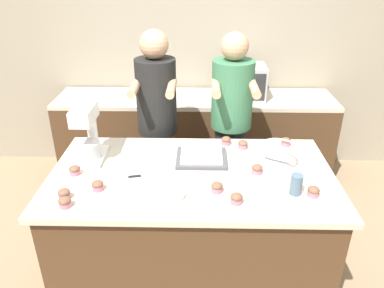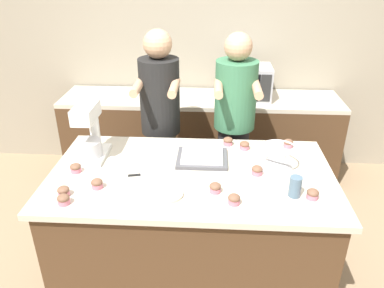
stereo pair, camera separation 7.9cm
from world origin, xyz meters
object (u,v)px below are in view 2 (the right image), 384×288
Objects in this scene: microwave_oven at (245,82)px; cupcake_3 at (288,143)px; cupcake_8 at (76,168)px; cupcake_10 at (257,171)px; mixing_bowl at (278,157)px; cupcake_2 at (97,184)px; stand_mixer at (89,135)px; cupcake_5 at (234,199)px; cupcake_7 at (244,145)px; person_left at (161,127)px; drinking_glass at (295,187)px; person_right at (234,130)px; baking_tray at (202,158)px; cupcake_4 at (64,191)px; cupcake_9 at (64,199)px; cupcake_6 at (215,188)px; cupcake_1 at (228,141)px; small_plate at (168,194)px; knife at (143,175)px; cupcake_0 at (313,194)px.

microwave_oven is 1.14m from cupcake_3.
cupcake_8 and cupcake_10 have the same top height.
mixing_bowl is 1.15m from cupcake_2.
stand_mixer is at bearing 176.30° from mixing_bowl.
cupcake_5 is 0.68m from cupcake_7.
drinking_glass is at bearing -46.70° from person_left.
person_right is 23.96× the size of cupcake_3.
cupcake_10 is at bearing -26.05° from baking_tray.
cupcake_10 is at bearing 14.74° from cupcake_4.
stand_mixer reaches higher than microwave_oven.
baking_tray is 0.94m from cupcake_9.
cupcake_4 is at bearing -174.18° from cupcake_6.
stand_mixer is 5.51× the size of cupcake_1.
cupcake_1 is (-0.06, -0.33, 0.06)m from person_right.
small_plate is 0.78m from cupcake_7.
stand_mixer is at bearing -170.50° from cupcake_7.
drinking_glass reaches higher than cupcake_4.
stand_mixer reaches higher than cupcake_10.
cupcake_5 is 0.36m from cupcake_10.
small_plate is (0.58, -0.44, -0.16)m from stand_mixer.
cupcake_4 is (-0.17, -0.09, 0.00)m from cupcake_2.
mixing_bowl is (1.26, -0.08, -0.09)m from stand_mixer.
cupcake_7 is (0.67, 0.40, 0.03)m from knife.
cupcake_10 is (1.14, 0.30, 0.00)m from cupcake_4.
cupcake_4 and cupcake_10 have the same top height.
cupcake_8 is (-1.05, -0.78, 0.06)m from person_right.
cupcake_6 is at bearing -11.12° from cupcake_8.
cupcake_7 is at bearing 51.87° from small_plate.
person_left is at bearing 122.39° from baking_tray.
person_left is at bearing 67.78° from cupcake_4.
person_right is 1.47m from cupcake_4.
baking_tray is 0.47m from small_plate.
cupcake_5 is 0.96m from cupcake_9.
mixing_bowl reaches higher than cupcake_2.
cupcake_2 is (-0.86, -0.95, 0.06)m from person_right.
person_left is 24.19× the size of cupcake_4.
drinking_glass is 0.11m from cupcake_0.
cupcake_9 is (-0.76, -0.55, 0.01)m from baking_tray.
knife is at bearing -127.69° from person_right.
cupcake_9 is at bearing -131.62° from person_right.
stand_mixer is 5.51× the size of cupcake_2.
stand_mixer reaches higher than cupcake_9.
cupcake_8 reaches higher than small_plate.
cupcake_2 is at bearing 179.31° from drinking_glass.
cupcake_3 is 0.84m from cupcake_5.
person_left is at bearing 60.16° from cupcake_8.
drinking_glass is 0.58× the size of knife.
person_right is 0.51m from cupcake_3.
drinking_glass is 1.34m from cupcake_4.
cupcake_8 is at bearing -119.84° from person_left.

